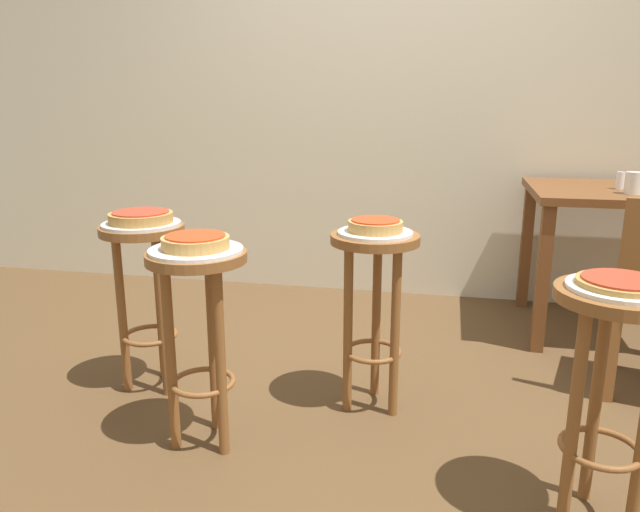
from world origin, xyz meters
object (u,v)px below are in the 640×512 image
(serving_plate_foreground, at_px, (621,288))
(pizza_middle, at_px, (196,242))
(serving_plate_middle, at_px, (196,250))
(stool_foreground, at_px, (612,360))
(condiment_shaker, at_px, (620,180))
(pizza_foreground, at_px, (622,282))
(stool_rear, at_px, (374,285))
(dining_table, at_px, (611,214))
(stool_middle, at_px, (199,309))
(pizza_leftside, at_px, (141,217))
(pizza_rear, at_px, (375,225))
(serving_plate_leftside, at_px, (141,224))
(serving_plate_rear, at_px, (375,233))
(cup_near_edge, at_px, (633,183))
(stool_leftside, at_px, (145,273))

(serving_plate_foreground, xyz_separation_m, pizza_middle, (-1.28, 0.16, 0.03))
(serving_plate_middle, relative_size, pizza_middle, 1.39)
(stool_foreground, bearing_deg, condiment_shaker, 76.73)
(pizza_foreground, relative_size, stool_rear, 0.33)
(pizza_foreground, xyz_separation_m, dining_table, (0.36, 1.62, -0.10))
(stool_middle, bearing_deg, pizza_leftside, 137.22)
(serving_plate_middle, relative_size, condiment_shaker, 3.63)
(serving_plate_middle, distance_m, pizza_middle, 0.03)
(stool_foreground, distance_m, pizza_foreground, 0.22)
(stool_foreground, bearing_deg, pizza_foreground, -9.46)
(stool_foreground, relative_size, stool_rear, 1.00)
(pizza_rear, bearing_deg, condiment_shaker, 43.49)
(pizza_foreground, relative_size, pizza_rear, 1.13)
(stool_foreground, distance_m, condiment_shaker, 1.67)
(pizza_middle, bearing_deg, pizza_rear, 35.45)
(stool_foreground, distance_m, serving_plate_leftside, 1.77)
(stool_rear, relative_size, condiment_shaker, 8.22)
(pizza_foreground, bearing_deg, serving_plate_middle, 173.11)
(pizza_middle, height_order, pizza_rear, same)
(serving_plate_rear, bearing_deg, stool_rear, -90.00)
(stool_foreground, distance_m, serving_plate_middle, 1.31)
(cup_near_edge, bearing_deg, stool_middle, -142.66)
(pizza_middle, bearing_deg, cup_near_edge, 37.34)
(stool_foreground, xyz_separation_m, dining_table, (0.36, 1.62, 0.13))
(pizza_foreground, bearing_deg, pizza_rear, 142.93)
(stool_leftside, bearing_deg, pizza_foreground, -17.21)
(condiment_shaker, bearing_deg, stool_middle, -138.99)
(pizza_rear, bearing_deg, dining_table, 44.57)
(serving_plate_rear, bearing_deg, stool_middle, -144.55)
(pizza_foreground, bearing_deg, pizza_leftside, 162.79)
(serving_plate_foreground, bearing_deg, dining_table, 77.55)
(serving_plate_middle, bearing_deg, pizza_foreground, -6.89)
(stool_foreground, bearing_deg, serving_plate_rear, 142.93)
(pizza_rear, distance_m, condiment_shaker, 1.53)
(serving_plate_rear, bearing_deg, condiment_shaker, 43.49)
(pizza_foreground, distance_m, stool_middle, 1.31)
(stool_foreground, height_order, stool_middle, same)
(serving_plate_foreground, relative_size, pizza_middle, 1.25)
(serving_plate_middle, xyz_separation_m, stool_leftside, (-0.39, 0.36, -0.21))
(serving_plate_middle, bearing_deg, stool_leftside, 137.22)
(stool_foreground, relative_size, pizza_rear, 3.45)
(stool_rear, relative_size, pizza_rear, 3.45)
(stool_rear, bearing_deg, serving_plate_rear, 90.00)
(dining_table, bearing_deg, serving_plate_middle, -138.24)
(pizza_middle, xyz_separation_m, pizza_rear, (0.56, 0.40, -0.00))
(serving_plate_foreground, bearing_deg, stool_foreground, 165.96)
(cup_near_edge, bearing_deg, serving_plate_rear, -141.75)
(stool_leftside, distance_m, cup_near_edge, 2.29)
(serving_plate_leftside, height_order, condiment_shaker, condiment_shaker)
(stool_foreground, bearing_deg, stool_rear, 142.93)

